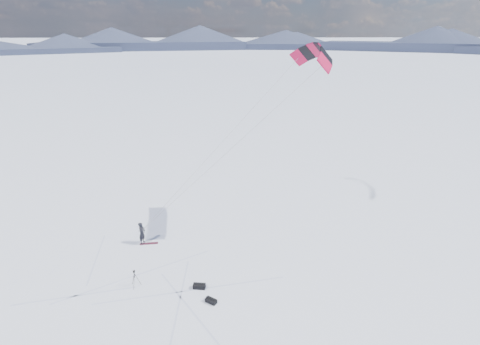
{
  "coord_description": "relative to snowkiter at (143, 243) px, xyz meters",
  "views": [
    {
      "loc": [
        5.37,
        -19.26,
        15.62
      ],
      "look_at": [
        6.65,
        5.36,
        5.54
      ],
      "focal_mm": 26.0,
      "sensor_mm": 36.0,
      "label": 1
    }
  ],
  "objects": [
    {
      "name": "horizon_hills",
      "position": [
        1.09,
        -4.48,
        3.45
      ],
      "size": [
        704.0,
        704.42,
        8.55
      ],
      "color": "#21293F",
      "rests_on": "ground"
    },
    {
      "name": "tripod",
      "position": [
        0.55,
        -5.03,
        0.8
      ],
      "size": [
        0.64,
        0.61,
        1.24
      ],
      "rotation": [
        0.0,
        0.0,
        0.35
      ],
      "color": "black",
      "rests_on": "ground"
    },
    {
      "name": "ground",
      "position": [
        1.09,
        -4.48,
        0.0
      ],
      "size": [
        1800.0,
        1800.0,
        0.0
      ],
      "primitive_type": "plane",
      "color": "white"
    },
    {
      "name": "gear_bag_a",
      "position": [
        4.74,
        -5.44,
        0.16
      ],
      "size": [
        0.84,
        0.48,
        0.36
      ],
      "rotation": [
        0.0,
        0.0,
        -0.13
      ],
      "color": "black",
      "rests_on": "ground"
    },
    {
      "name": "gear_bag_b",
      "position": [
        5.55,
        -6.79,
        0.14
      ],
      "size": [
        0.78,
        0.68,
        0.32
      ],
      "rotation": [
        0.0,
        0.0,
        -0.59
      ],
      "color": "black",
      "rests_on": "ground"
    },
    {
      "name": "snowkiter",
      "position": [
        0.0,
        0.0,
        0.0
      ],
      "size": [
        0.6,
        0.77,
        1.85
      ],
      "primitive_type": "imported",
      "rotation": [
        0.0,
        0.0,
        1.31
      ],
      "color": "black",
      "rests_on": "ground"
    },
    {
      "name": "snow_tracks",
      "position": [
        0.44,
        -4.83,
        0.0
      ],
      "size": [
        14.76,
        10.25,
        0.01
      ],
      "color": "#AFB7D6",
      "rests_on": "ground"
    },
    {
      "name": "snowboard",
      "position": [
        0.47,
        -0.09,
        0.02
      ],
      "size": [
        1.43,
        0.37,
        0.04
      ],
      "primitive_type": "cube",
      "rotation": [
        0.0,
        0.0,
        0.08
      ],
      "color": "maroon",
      "rests_on": "ground"
    },
    {
      "name": "power_kite",
      "position": [
        13.03,
        1.71,
        13.95
      ],
      "size": [
        14.29,
        5.72,
        13.74
      ],
      "color": "#B00C37",
      "rests_on": "ground"
    }
  ]
}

